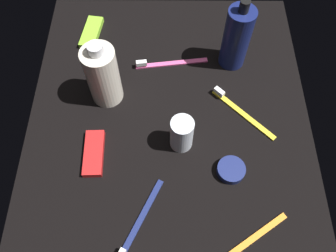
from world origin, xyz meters
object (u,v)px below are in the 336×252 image
(lotion_bottle, at_px, (236,38))
(snack_bar_lime, at_px, (91,33))
(toothbrush_orange, at_px, (244,244))
(snack_bar_red, at_px, (93,153))
(toothbrush_pink, at_px, (166,63))
(toothbrush_yellow, at_px, (239,110))
(toothbrush_navy, at_px, (136,225))
(bodywash_bottle, at_px, (102,75))
(cream_tin_left, at_px, (230,170))
(deodorant_stick, at_px, (181,134))

(lotion_bottle, xyz_separation_m, snack_bar_lime, (0.09, 0.36, -0.08))
(toothbrush_orange, xyz_separation_m, snack_bar_red, (0.18, 0.31, 0.00))
(toothbrush_pink, xyz_separation_m, snack_bar_red, (-0.25, 0.16, 0.00))
(lotion_bottle, relative_size, toothbrush_orange, 1.21)
(lotion_bottle, xyz_separation_m, toothbrush_yellow, (-0.15, -0.01, -0.08))
(toothbrush_navy, distance_m, toothbrush_orange, 0.21)
(toothbrush_navy, height_order, snack_bar_red, toothbrush_navy)
(bodywash_bottle, distance_m, toothbrush_orange, 0.45)
(toothbrush_orange, height_order, cream_tin_left, toothbrush_orange)
(snack_bar_lime, height_order, cream_tin_left, cream_tin_left)
(lotion_bottle, height_order, toothbrush_navy, lotion_bottle)
(bodywash_bottle, relative_size, toothbrush_yellow, 1.27)
(toothbrush_orange, relative_size, snack_bar_red, 1.51)
(snack_bar_lime, bearing_deg, toothbrush_yellow, -114.18)
(toothbrush_yellow, bearing_deg, cream_tin_left, 167.63)
(toothbrush_orange, bearing_deg, cream_tin_left, 6.01)
(toothbrush_pink, height_order, toothbrush_orange, same)
(lotion_bottle, height_order, toothbrush_yellow, lotion_bottle)
(lotion_bottle, distance_m, toothbrush_yellow, 0.17)
(deodorant_stick, height_order, toothbrush_pink, deodorant_stick)
(toothbrush_yellow, bearing_deg, toothbrush_orange, 176.74)
(lotion_bottle, bearing_deg, toothbrush_orange, 178.79)
(bodywash_bottle, distance_m, toothbrush_navy, 0.32)
(bodywash_bottle, distance_m, toothbrush_pink, 0.18)
(cream_tin_left, bearing_deg, bodywash_bottle, 55.20)
(lotion_bottle, height_order, cream_tin_left, lotion_bottle)
(snack_bar_red, bearing_deg, cream_tin_left, -99.08)
(lotion_bottle, bearing_deg, snack_bar_lime, 76.61)
(toothbrush_navy, relative_size, toothbrush_yellow, 1.23)
(snack_bar_red, bearing_deg, lotion_bottle, -52.44)
(deodorant_stick, xyz_separation_m, snack_bar_red, (-0.03, 0.19, -0.04))
(toothbrush_yellow, distance_m, snack_bar_lime, 0.44)
(snack_bar_red, bearing_deg, toothbrush_pink, -34.07)
(toothbrush_pink, bearing_deg, toothbrush_yellow, -129.16)
(bodywash_bottle, height_order, toothbrush_orange, bodywash_bottle)
(toothbrush_orange, distance_m, toothbrush_yellow, 0.30)
(lotion_bottle, bearing_deg, cream_tin_left, 175.19)
(lotion_bottle, bearing_deg, snack_bar_red, 129.41)
(toothbrush_navy, relative_size, snack_bar_lime, 1.61)
(lotion_bottle, height_order, snack_bar_red, lotion_bottle)
(cream_tin_left, bearing_deg, toothbrush_orange, -173.99)
(snack_bar_lime, bearing_deg, lotion_bottle, -95.01)
(lotion_bottle, distance_m, deodorant_stick, 0.27)
(deodorant_stick, height_order, toothbrush_orange, deodorant_stick)
(toothbrush_navy, distance_m, snack_bar_lime, 0.52)
(deodorant_stick, distance_m, cream_tin_left, 0.13)
(toothbrush_yellow, bearing_deg, snack_bar_red, 108.88)
(cream_tin_left, bearing_deg, toothbrush_navy, 120.82)
(lotion_bottle, height_order, deodorant_stick, lotion_bottle)
(lotion_bottle, xyz_separation_m, cream_tin_left, (-0.30, 0.02, -0.07))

